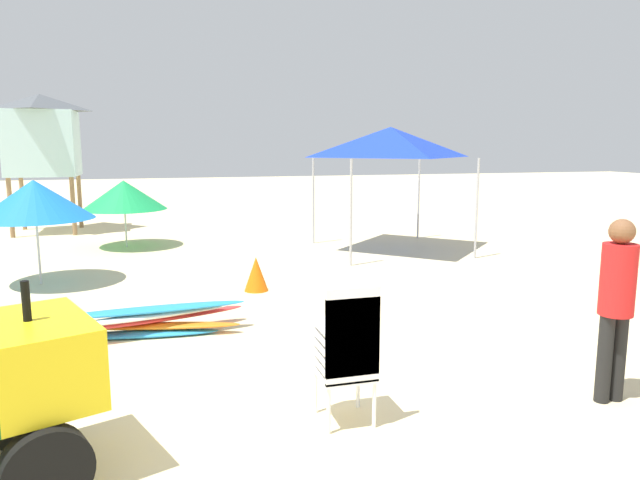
# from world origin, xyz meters

# --- Properties ---
(ground) EXTENTS (80.00, 80.00, 0.00)m
(ground) POSITION_xyz_m (0.00, 0.00, 0.00)
(ground) COLOR beige
(stacked_plastic_chairs) EXTENTS (0.48, 0.48, 1.29)m
(stacked_plastic_chairs) POSITION_xyz_m (0.33, -0.52, 0.74)
(stacked_plastic_chairs) COLOR white
(stacked_plastic_chairs) RESTS_ON ground
(surfboard_pile) EXTENTS (2.53, 0.88, 0.40)m
(surfboard_pile) POSITION_xyz_m (-1.35, 2.53, 0.20)
(surfboard_pile) COLOR #268CCC
(surfboard_pile) RESTS_ON ground
(lifeguard_near_left) EXTENTS (0.32, 0.32, 1.79)m
(lifeguard_near_left) POSITION_xyz_m (2.94, -0.75, 1.04)
(lifeguard_near_left) COLOR black
(lifeguard_near_left) RESTS_ON ground
(popup_canopy) EXTENTS (2.95, 2.95, 2.88)m
(popup_canopy) POSITION_xyz_m (4.07, 7.49, 2.53)
(popup_canopy) COLOR #B2B2B7
(popup_canopy) RESTS_ON ground
(lifeguard_tower) EXTENTS (1.98, 1.98, 3.86)m
(lifeguard_tower) POSITION_xyz_m (-4.15, 12.82, 2.75)
(lifeguard_tower) COLOR olive
(lifeguard_tower) RESTS_ON ground
(beach_umbrella_left) EXTENTS (1.99, 1.99, 1.87)m
(beach_umbrella_left) POSITION_xyz_m (-3.25, 6.03, 1.52)
(beach_umbrella_left) COLOR beige
(beach_umbrella_left) RESTS_ON ground
(beach_umbrella_mid) EXTENTS (2.01, 2.01, 1.63)m
(beach_umbrella_mid) POSITION_xyz_m (-1.93, 9.66, 1.27)
(beach_umbrella_mid) COLOR beige
(beach_umbrella_mid) RESTS_ON ground
(traffic_cone_near) EXTENTS (0.41, 0.41, 0.59)m
(traffic_cone_near) POSITION_xyz_m (0.38, 4.50, 0.29)
(traffic_cone_near) COLOR orange
(traffic_cone_near) RESTS_ON ground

